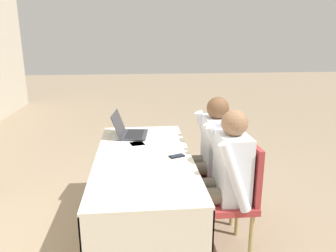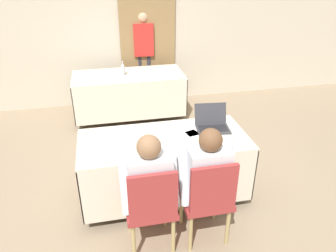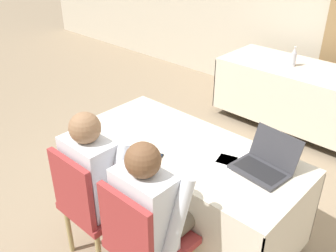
# 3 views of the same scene
# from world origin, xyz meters

# --- Properties ---
(ground_plane) EXTENTS (24.00, 24.00, 0.00)m
(ground_plane) POSITION_xyz_m (0.00, 0.00, 0.00)
(ground_plane) COLOR gray
(wall_back) EXTENTS (12.00, 0.06, 2.70)m
(wall_back) POSITION_xyz_m (0.00, 2.84, 1.35)
(wall_back) COLOR beige
(wall_back) RESTS_ON ground_plane
(curtain_panel) EXTENTS (0.95, 0.04, 2.65)m
(curtain_panel) POSITION_xyz_m (0.28, 2.78, 1.33)
(curtain_panel) COLOR olive
(curtain_panel) RESTS_ON ground_plane
(conference_table_near) EXTENTS (1.74, 0.78, 0.74)m
(conference_table_near) POSITION_xyz_m (0.00, 0.00, 0.56)
(conference_table_near) COLOR beige
(conference_table_near) RESTS_ON ground_plane
(conference_table_far) EXTENTS (1.74, 0.78, 0.74)m
(conference_table_far) POSITION_xyz_m (-0.15, 2.12, 0.56)
(conference_table_far) COLOR beige
(conference_table_far) RESTS_ON ground_plane
(laptop) EXTENTS (0.38, 0.35, 0.23)m
(laptop) POSITION_xyz_m (0.56, 0.12, 0.79)
(laptop) COLOR #333338
(laptop) RESTS_ON conference_table_near
(cell_phone) EXTENTS (0.11, 0.14, 0.01)m
(cell_phone) POSITION_xyz_m (-0.04, -0.27, 0.75)
(cell_phone) COLOR black
(cell_phone) RESTS_ON conference_table_near
(paper_beside_laptop) EXTENTS (0.29, 0.35, 0.00)m
(paper_beside_laptop) POSITION_xyz_m (0.30, -0.04, 0.74)
(paper_beside_laptop) COLOR white
(paper_beside_laptop) RESTS_ON conference_table_near
(paper_centre_table) EXTENTS (0.28, 0.34, 0.00)m
(paper_centre_table) POSITION_xyz_m (0.34, 0.15, 0.74)
(paper_centre_table) COLOR white
(paper_centre_table) RESTS_ON conference_table_near
(paper_left_edge) EXTENTS (0.21, 0.30, 0.00)m
(paper_left_edge) POSITION_xyz_m (0.51, 0.14, 0.74)
(paper_left_edge) COLOR white
(paper_left_edge) RESTS_ON conference_table_near
(water_bottle) EXTENTS (0.06, 0.06, 0.22)m
(water_bottle) POSITION_xyz_m (-0.23, 2.10, 0.84)
(water_bottle) COLOR #B7B7C1
(water_bottle) RESTS_ON conference_table_far
(chair_near_left) EXTENTS (0.44, 0.44, 0.92)m
(chair_near_left) POSITION_xyz_m (-0.26, -0.70, 0.51)
(chair_near_left) COLOR tan
(chair_near_left) RESTS_ON ground_plane
(chair_near_right) EXTENTS (0.44, 0.44, 0.92)m
(chair_near_right) POSITION_xyz_m (0.26, -0.70, 0.51)
(chair_near_right) COLOR tan
(chair_near_right) RESTS_ON ground_plane
(person_checkered_shirt) EXTENTS (0.50, 0.52, 1.18)m
(person_checkered_shirt) POSITION_xyz_m (-0.26, -0.59, 0.67)
(person_checkered_shirt) COLOR #665B4C
(person_checkered_shirt) RESTS_ON ground_plane
(person_white_shirt) EXTENTS (0.50, 0.52, 1.18)m
(person_white_shirt) POSITION_xyz_m (0.26, -0.59, 0.67)
(person_white_shirt) COLOR #665B4C
(person_white_shirt) RESTS_ON ground_plane
(person_red_shirt) EXTENTS (0.35, 0.21, 1.59)m
(person_red_shirt) POSITION_xyz_m (0.21, 2.81, 0.91)
(person_red_shirt) COLOR #33333D
(person_red_shirt) RESTS_ON ground_plane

